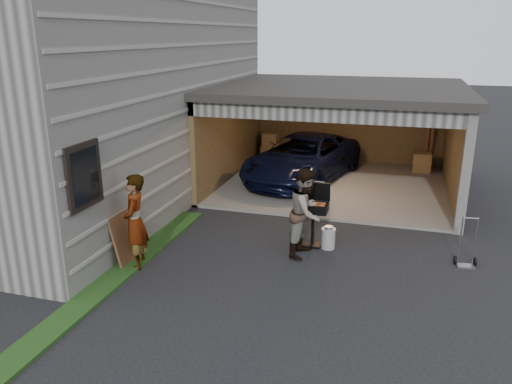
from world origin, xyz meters
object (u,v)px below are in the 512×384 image
at_px(minivan, 303,160).
at_px(propane_tank, 328,238).
at_px(woman, 135,222).
at_px(hand_truck, 466,257).
at_px(man, 306,213).
at_px(bbq_grill, 314,209).
at_px(plywood_panel, 128,235).

xyz_separation_m(minivan, propane_tank, (1.49, -4.68, -0.45)).
xyz_separation_m(woman, hand_truck, (5.99, 1.81, -0.72)).
bearing_deg(propane_tank, man, -133.72).
xyz_separation_m(woman, bbq_grill, (3.00, 1.98, -0.13)).
xyz_separation_m(bbq_grill, plywood_panel, (-3.30, -1.78, -0.26)).
bearing_deg(propane_tank, hand_truck, -1.63).
height_order(bbq_grill, hand_truck, bbq_grill).
distance_m(minivan, plywood_panel, 6.72).
relative_size(woman, hand_truck, 1.86).
height_order(woman, propane_tank, woman).
relative_size(woman, plywood_panel, 1.72).
bearing_deg(plywood_panel, woman, -32.85).
height_order(man, bbq_grill, man).
bearing_deg(minivan, plywood_panel, -95.64).
xyz_separation_m(bbq_grill, propane_tank, (0.34, -0.09, -0.57)).
bearing_deg(woman, man, 98.60).
bearing_deg(hand_truck, plywood_panel, -171.94).
relative_size(minivan, hand_truck, 4.88).
bearing_deg(man, plywood_panel, 120.41).
distance_m(plywood_panel, hand_truck, 6.51).
distance_m(propane_tank, hand_truck, 2.65).
xyz_separation_m(minivan, hand_truck, (4.14, -4.75, -0.48)).
relative_size(plywood_panel, hand_truck, 1.08).
relative_size(man, propane_tank, 4.09).
xyz_separation_m(man, hand_truck, (3.05, 0.34, -0.70)).
height_order(minivan, plywood_panel, minivan).
bearing_deg(man, minivan, 21.13).
distance_m(woman, bbq_grill, 3.59).
relative_size(man, plywood_panel, 1.67).
xyz_separation_m(propane_tank, plywood_panel, (-3.64, -1.69, 0.31)).
relative_size(minivan, plywood_panel, 4.51).
xyz_separation_m(propane_tank, hand_truck, (2.65, -0.08, -0.03)).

